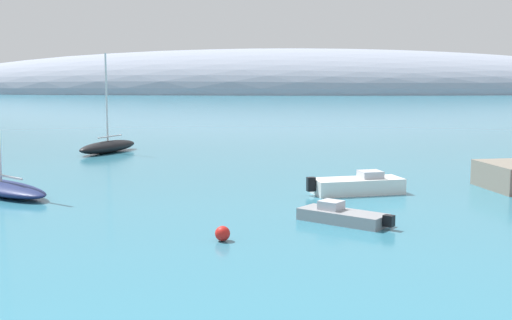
% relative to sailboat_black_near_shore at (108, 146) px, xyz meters
% --- Properties ---
extents(distant_ridge, '(250.12, 50.61, 27.94)m').
position_rel_sailboat_black_near_shore_xyz_m(distant_ridge, '(18.97, 159.47, -0.55)').
color(distant_ridge, '#8E99AD').
rests_on(distant_ridge, ground).
extents(sailboat_black_near_shore, '(4.59, 7.09, 8.28)m').
position_rel_sailboat_black_near_shore_xyz_m(sailboat_black_near_shore, '(0.00, 0.00, 0.00)').
color(sailboat_black_near_shore, black).
rests_on(sailboat_black_near_shore, water).
extents(sailboat_navy_outer_mooring, '(7.92, 7.03, 9.05)m').
position_rel_sailboat_black_near_shore_xyz_m(sailboat_navy_outer_mooring, '(-1.25, -19.24, -0.09)').
color(sailboat_navy_outer_mooring, navy).
rests_on(sailboat_navy_outer_mooring, water).
extents(motorboat_grey_foreground, '(4.19, 3.56, 0.94)m').
position_rel_sailboat_black_near_shore_xyz_m(motorboat_grey_foreground, '(16.99, -25.86, -0.23)').
color(motorboat_grey_foreground, gray).
rests_on(motorboat_grey_foreground, water).
extents(motorboat_white_outer, '(5.56, 3.16, 1.26)m').
position_rel_sailboat_black_near_shore_xyz_m(motorboat_white_outer, '(18.59, -18.54, -0.08)').
color(motorboat_white_outer, white).
rests_on(motorboat_white_outer, water).
extents(mooring_buoy_red, '(0.61, 0.61, 0.61)m').
position_rel_sailboat_black_near_shore_xyz_m(mooring_buoy_red, '(11.83, -29.27, -0.24)').
color(mooring_buoy_red, red).
rests_on(mooring_buoy_red, water).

